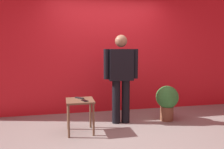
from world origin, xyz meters
TOP-DOWN VIEW (x-y plane):
  - ground_plane at (0.00, 0.00)m, footprint 12.00×12.00m
  - back_wall_red at (0.00, 1.53)m, footprint 6.30×0.12m
  - standing_person at (0.09, 0.62)m, footprint 0.66×0.25m
  - side_table at (-0.71, 0.27)m, footprint 0.46×0.46m
  - cell_phone at (-0.64, 0.17)m, footprint 0.12×0.16m
  - tv_remote at (-0.71, 0.37)m, footprint 0.15×0.15m
  - potted_plant at (1.01, 0.56)m, footprint 0.44×0.44m

SIDE VIEW (x-z plane):
  - ground_plane at x=0.00m, z-range 0.00..0.00m
  - potted_plant at x=1.01m, z-range 0.06..0.75m
  - side_table at x=-0.71m, z-range 0.18..0.74m
  - cell_phone at x=-0.64m, z-range 0.56..0.57m
  - tv_remote at x=-0.71m, z-range 0.56..0.58m
  - standing_person at x=0.09m, z-range 0.10..1.76m
  - back_wall_red at x=0.00m, z-range 0.00..2.87m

